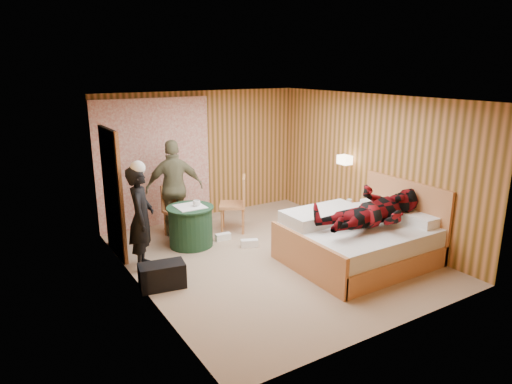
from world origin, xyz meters
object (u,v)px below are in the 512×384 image
chair_near (238,200)px  woman_standing (141,218)px  duffel_bag (162,276)px  man_at_table (175,188)px  wall_lamp (345,160)px  chair_far (175,206)px  round_table (191,226)px  nightstand (353,219)px  man_on_bed (376,201)px  bed (360,240)px

chair_near → woman_standing: woman_standing is taller
chair_near → woman_standing: bearing=-41.7°
chair_near → duffel_bag: (-1.99, -1.41, -0.43)m
duffel_bag → man_at_table: (0.97, 1.86, 0.69)m
wall_lamp → man_at_table: size_ratio=0.15×
chair_far → woman_standing: 1.44m
wall_lamp → chair_far: bearing=155.7°
chair_far → woman_standing: bearing=-143.3°
round_table → chair_near: chair_near is taller
nightstand → man_on_bed: size_ratio=0.30×
round_table → man_at_table: man_at_table is taller
round_table → chair_far: (-0.02, 0.63, 0.19)m
wall_lamp → woman_standing: bearing=176.7°
round_table → woman_standing: (-0.97, -0.43, 0.43)m
man_at_table → chair_far: bearing=75.5°
nightstand → woman_standing: size_ratio=0.34×
duffel_bag → man_at_table: 2.21m
round_table → duffel_bag: size_ratio=1.27×
wall_lamp → nightstand: 1.09m
wall_lamp → duffel_bag: size_ratio=0.42×
bed → woman_standing: bearing=152.8°
wall_lamp → bed: wall_lamp is taller
chair_far → chair_near: (1.04, -0.43, 0.06)m
duffel_bag → man_on_bed: man_on_bed is taller
round_table → chair_near: 1.07m
wall_lamp → bed: bearing=-121.6°
round_table → man_on_bed: 3.06m
man_at_table → man_on_bed: 3.50m
bed → woman_standing: size_ratio=1.38×
man_at_table → man_on_bed: size_ratio=0.97×
round_table → man_at_table: (0.00, 0.66, 0.51)m
nightstand → chair_near: chair_near is taller
woman_standing → wall_lamp: bearing=-68.3°
bed → chair_near: bearing=114.4°
chair_far → chair_near: size_ratio=0.90×
duffel_bag → woman_standing: woman_standing is taller
chair_far → man_at_table: (0.02, 0.03, 0.32)m
round_table → man_at_table: size_ratio=0.46×
man_on_bed → nightstand: bearing=58.4°
bed → chair_near: (-0.98, 2.15, 0.26)m
woman_standing → chair_far: bearing=-17.0°
bed → man_at_table: 3.33m
bed → duffel_bag: 3.07m
bed → nightstand: 1.22m
duffel_bag → man_on_bed: size_ratio=0.35×
nightstand → chair_far: bearing=149.7°
round_table → chair_far: bearing=91.5°
round_table → woman_standing: size_ratio=0.50×
wall_lamp → woman_standing: woman_standing is taller
chair_near → duffel_bag: bearing=-24.0°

